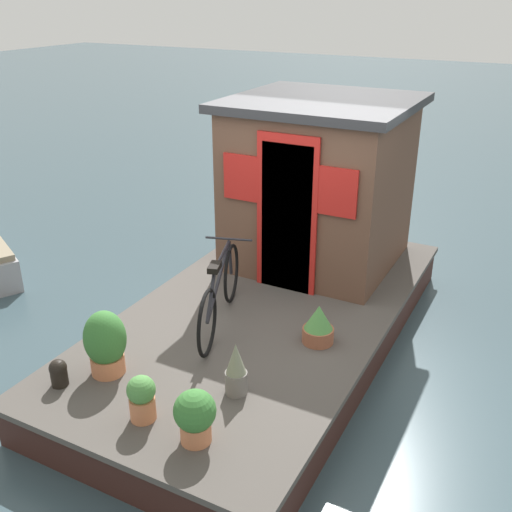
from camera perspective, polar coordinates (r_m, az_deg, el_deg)
ground_plane at (r=6.75m, az=0.80°, el=-8.35°), size 60.00×60.00×0.00m
houseboat_deck at (r=6.63m, az=0.81°, el=-6.69°), size 5.14×2.63×0.45m
houseboat_cabin at (r=7.34m, az=6.06°, el=7.03°), size 2.04×2.09×2.03m
bicycle at (r=6.05m, az=-3.46°, el=-3.53°), size 1.65×0.66×0.78m
potted_plant_geranium at (r=4.96m, az=-10.87°, el=-13.13°), size 0.23×0.23×0.40m
potted_plant_succulent at (r=5.13m, az=-1.92°, el=-10.83°), size 0.19×0.19×0.49m
potted_plant_basil at (r=5.86m, az=5.99°, el=-6.57°), size 0.31×0.31×0.40m
potted_plant_rosemary at (r=5.50m, az=-14.20°, el=-8.06°), size 0.38×0.38×0.62m
potted_plant_sage at (r=4.67m, az=-5.85°, el=-14.91°), size 0.33×0.33×0.45m
mooring_bollard at (r=5.55m, az=-18.36°, el=-10.50°), size 0.16×0.16×0.25m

